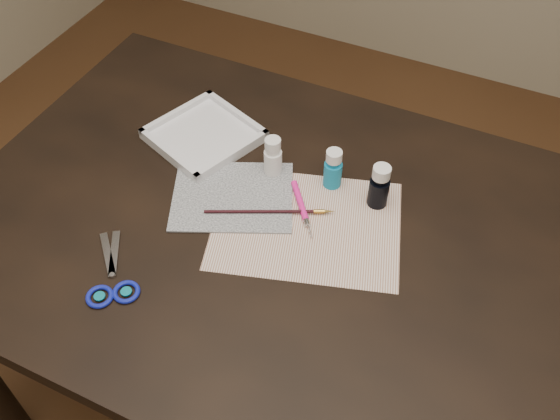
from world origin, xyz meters
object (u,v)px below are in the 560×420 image
at_px(paint_bottle_navy, 379,186).
at_px(scissors, 108,268).
at_px(canvas, 233,196).
at_px(palette_tray, 204,135).
at_px(paint_bottle_cyan, 333,169).
at_px(paper, 307,225).
at_px(paint_bottle_white, 273,157).

height_order(paint_bottle_navy, scissors, paint_bottle_navy).
height_order(canvas, paint_bottle_navy, paint_bottle_navy).
bearing_deg(palette_tray, paint_bottle_cyan, -1.86).
bearing_deg(scissors, paper, -92.94).
bearing_deg(paper, scissors, -138.27).
height_order(scissors, palette_tray, palette_tray).
bearing_deg(canvas, paint_bottle_cyan, 35.47).
height_order(paint_bottle_cyan, paint_bottle_navy, paint_bottle_navy).
bearing_deg(paint_bottle_navy, canvas, -157.95).
bearing_deg(paint_bottle_white, paint_bottle_navy, 2.58).
bearing_deg(canvas, paint_bottle_white, 66.30).
distance_m(paper, paint_bottle_cyan, 0.13).
relative_size(paper, palette_tray, 1.77).
distance_m(paper, palette_tray, 0.34).
relative_size(paper, paint_bottle_cyan, 3.99).
distance_m(canvas, paint_bottle_cyan, 0.21).
relative_size(paper, paint_bottle_navy, 3.67).
relative_size(paint_bottle_cyan, paint_bottle_navy, 0.92).
bearing_deg(paint_bottle_cyan, palette_tray, 178.14).
distance_m(canvas, paint_bottle_navy, 0.30).
height_order(paper, canvas, canvas).
xyz_separation_m(paper, paint_bottle_navy, (0.10, 0.11, 0.05)).
xyz_separation_m(paint_bottle_cyan, paint_bottle_navy, (0.10, -0.01, 0.00)).
relative_size(paint_bottle_cyan, scissors, 0.47).
distance_m(paint_bottle_navy, palette_tray, 0.41).
relative_size(paint_bottle_navy, palette_tray, 0.48).
xyz_separation_m(paint_bottle_navy, palette_tray, (-0.41, 0.02, -0.04)).
bearing_deg(paper, palette_tray, 156.35).
relative_size(paint_bottle_navy, scissors, 0.52).
height_order(paper, palette_tray, palette_tray).
bearing_deg(paint_bottle_navy, scissors, -136.62).
height_order(canvas, paint_bottle_cyan, paint_bottle_cyan).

